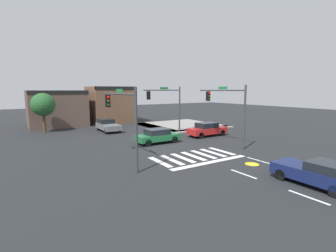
{
  "coord_description": "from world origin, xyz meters",
  "views": [
    {
      "loc": [
        -11.87,
        -19.58,
        5.14
      ],
      "look_at": [
        1.31,
        1.29,
        1.58
      ],
      "focal_mm": 26.78,
      "sensor_mm": 36.0,
      "label": 1
    }
  ],
  "objects": [
    {
      "name": "storefront_row",
      "position": [
        -2.42,
        19.21,
        2.7
      ],
      "size": [
        14.76,
        6.58,
        5.66
      ],
      "color": "brown",
      "rests_on": "ground_plane"
    },
    {
      "name": "lane_markings",
      "position": [
        1.16,
        -11.43,
        0.0
      ],
      "size": [
        6.8,
        18.75,
        0.01
      ],
      "color": "white",
      "rests_on": "ground_plane"
    },
    {
      "name": "car_red",
      "position": [
        6.62,
        1.48,
        0.78
      ],
      "size": [
        4.59,
        1.75,
        1.53
      ],
      "color": "red",
      "rests_on": "ground_plane"
    },
    {
      "name": "car_navy",
      "position": [
        1.87,
        -12.96,
        0.72
      ],
      "size": [
        1.93,
        4.26,
        1.41
      ],
      "rotation": [
        0.0,
        0.0,
        1.57
      ],
      "color": "#141E4C",
      "rests_on": "ground_plane"
    },
    {
      "name": "curb_corner_northeast",
      "position": [
        8.49,
        9.42,
        0.07
      ],
      "size": [
        10.0,
        10.6,
        0.15
      ],
      "color": "gray",
      "rests_on": "ground_plane"
    },
    {
      "name": "car_gray",
      "position": [
        -1.7,
        10.7,
        0.76
      ],
      "size": [
        1.92,
        4.4,
        1.49
      ],
      "rotation": [
        0.0,
        0.0,
        -1.57
      ],
      "color": "slate",
      "rests_on": "ground_plane"
    },
    {
      "name": "car_green",
      "position": [
        0.02,
        1.22,
        0.73
      ],
      "size": [
        4.24,
        1.85,
        1.41
      ],
      "color": "#1E6638",
      "rests_on": "ground_plane"
    },
    {
      "name": "roadside_tree",
      "position": [
        -8.5,
        14.0,
        3.37
      ],
      "size": [
        2.78,
        2.78,
        4.79
      ],
      "color": "#4C3823",
      "rests_on": "ground_plane"
    },
    {
      "name": "traffic_signal_southeast",
      "position": [
        4.99,
        -2.93,
        3.89
      ],
      "size": [
        0.32,
        6.03,
        5.57
      ],
      "rotation": [
        0.0,
        0.0,
        1.57
      ],
      "color": "#383A3D",
      "rests_on": "ground_plane"
    },
    {
      "name": "bike_detector_marking",
      "position": [
        2.14,
        -8.4,
        0.0
      ],
      "size": [
        0.97,
        0.97,
        0.01
      ],
      "color": "yellow",
      "rests_on": "ground_plane"
    },
    {
      "name": "crosswalk_near",
      "position": [
        0.0,
        -4.5,
        0.0
      ],
      "size": [
        6.54,
        2.96,
        0.01
      ],
      "color": "silver",
      "rests_on": "ground_plane"
    },
    {
      "name": "ground_plane",
      "position": [
        0.0,
        0.0,
        0.0
      ],
      "size": [
        120.0,
        120.0,
        0.0
      ],
      "primitive_type": "plane",
      "color": "#232628"
    },
    {
      "name": "traffic_signal_northeast",
      "position": [
        3.59,
        5.26,
        3.84
      ],
      "size": [
        4.89,
        0.32,
        5.54
      ],
      "rotation": [
        0.0,
        0.0,
        3.14
      ],
      "color": "#383A3D",
      "rests_on": "ground_plane"
    },
    {
      "name": "traffic_signal_southwest",
      "position": [
        -5.45,
        -3.44,
        3.71
      ],
      "size": [
        0.32,
        5.88,
        5.31
      ],
      "rotation": [
        0.0,
        0.0,
        1.57
      ],
      "color": "#383A3D",
      "rests_on": "ground_plane"
    }
  ]
}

